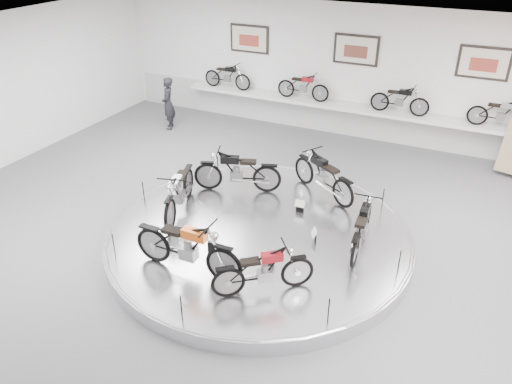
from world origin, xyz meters
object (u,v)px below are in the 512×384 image
at_px(bike_a, 362,226).
at_px(bike_c, 237,171).
at_px(bike_d, 179,191).
at_px(visitor, 168,104).
at_px(bike_b, 323,175).
at_px(shelf, 348,108).
at_px(bike_e, 187,247).
at_px(bike_f, 263,270).
at_px(display_platform, 259,236).

distance_m(bike_a, bike_c, 3.46).
relative_size(bike_d, visitor, 1.08).
relative_size(bike_b, bike_d, 0.97).
xyz_separation_m(shelf, bike_b, (0.69, -4.32, -0.18)).
height_order(shelf, bike_b, bike_b).
bearing_deg(bike_b, bike_c, 50.77).
distance_m(bike_a, bike_b, 2.22).
distance_m(bike_e, visitor, 8.15).
xyz_separation_m(bike_c, bike_f, (2.13, -3.11, -0.06)).
distance_m(display_platform, bike_a, 2.21).
bearing_deg(bike_c, bike_a, 142.69).
xyz_separation_m(shelf, bike_c, (-1.22, -5.02, -0.18)).
bearing_deg(visitor, bike_b, 36.50).
height_order(shelf, bike_a, bike_a).
bearing_deg(bike_f, bike_a, 21.31).
bearing_deg(bike_e, display_platform, 71.49).
relative_size(bike_a, bike_e, 0.87).
bearing_deg(bike_b, visitor, 7.47).
bearing_deg(bike_a, display_platform, 95.13).
height_order(bike_e, visitor, visitor).
height_order(shelf, visitor, visitor).
bearing_deg(bike_e, shelf, 85.30).
height_order(display_platform, bike_e, bike_e).
bearing_deg(shelf, visitor, -162.87).
height_order(bike_d, bike_e, bike_e).
height_order(shelf, bike_c, bike_c).
bearing_deg(display_platform, bike_d, -178.08).
distance_m(bike_c, bike_f, 3.77).
distance_m(shelf, bike_d, 6.74).
xyz_separation_m(bike_a, bike_e, (-2.67, -2.17, 0.07)).
relative_size(display_platform, bike_a, 3.89).
xyz_separation_m(bike_b, bike_c, (-1.91, -0.70, 0.01)).
xyz_separation_m(bike_a, bike_c, (-3.31, 1.02, 0.04)).
distance_m(display_platform, visitor, 7.26).
relative_size(shelf, bike_f, 7.03).
xyz_separation_m(bike_d, bike_f, (2.82, -1.66, -0.07)).
distance_m(shelf, visitor, 5.73).
relative_size(bike_a, bike_d, 0.91).
relative_size(bike_d, bike_f, 1.16).
bearing_deg(display_platform, bike_b, 71.76).
relative_size(shelf, bike_e, 5.79).
distance_m(bike_c, visitor, 5.40).
height_order(bike_d, visitor, visitor).
bearing_deg(shelf, display_platform, -90.00).
height_order(bike_a, bike_e, bike_e).
distance_m(shelf, bike_c, 5.17).
height_order(bike_b, bike_f, bike_b).
bearing_deg(bike_d, bike_a, 78.72).
bearing_deg(bike_f, shelf, 57.16).
xyz_separation_m(bike_a, visitor, (-7.56, 4.36, 0.06)).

